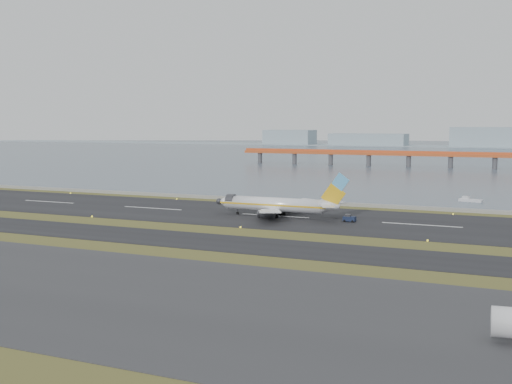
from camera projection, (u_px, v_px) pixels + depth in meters
ground at (227, 233)px, 150.66m from camera, size 1000.00×1000.00×0.00m
apron_strip at (71, 287)px, 100.62m from camera, size 1000.00×50.00×0.10m
taxiway_strip at (203, 241)px, 139.74m from camera, size 1000.00×18.00×0.10m
runway_strip at (275, 216)px, 177.94m from camera, size 1000.00×45.00×0.10m
seawall at (310, 202)px, 205.19m from camera, size 1000.00×2.50×1.00m
bay_water at (457, 153)px, 569.13m from camera, size 1400.00×800.00×1.30m
red_pier at (451, 156)px, 369.29m from camera, size 260.00×5.00×10.20m
far_shoreline at (487, 142)px, 708.57m from camera, size 1400.00×80.00×60.50m
airliner at (279, 205)px, 175.52m from camera, size 38.52×32.89×12.80m
pushback_tug at (349, 218)px, 166.94m from camera, size 3.26×1.99×2.06m
workboat_near at (470, 200)px, 210.59m from camera, size 7.79×3.95×1.81m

